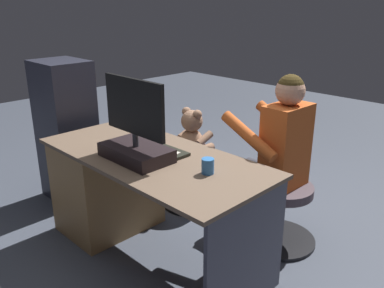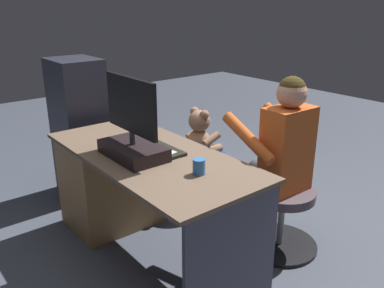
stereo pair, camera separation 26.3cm
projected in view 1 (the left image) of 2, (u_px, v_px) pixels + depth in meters
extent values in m
plane|color=#464C59|center=(188.00, 235.00, 2.92)|extent=(10.00, 10.00, 0.00)
cube|color=brown|center=(152.00, 157.00, 2.48)|extent=(1.56, 0.71, 0.02)
cube|color=#A27846|center=(108.00, 184.00, 2.95)|extent=(0.50, 0.66, 0.69)
cube|color=#414252|center=(247.00, 258.00, 2.10)|extent=(0.02, 0.64, 0.69)
cube|color=black|center=(136.00, 153.00, 2.40)|extent=(0.44, 0.26, 0.08)
cylinder|color=#333338|center=(136.00, 140.00, 2.38)|extent=(0.04, 0.04, 0.08)
cube|color=black|center=(134.00, 107.00, 2.31)|extent=(0.51, 0.02, 0.33)
cube|color=black|center=(136.00, 106.00, 2.32)|extent=(0.47, 0.00, 0.30)
cube|color=black|center=(159.00, 149.00, 2.55)|extent=(0.42, 0.14, 0.02)
ellipsoid|color=black|center=(135.00, 137.00, 2.74)|extent=(0.06, 0.10, 0.04)
cylinder|color=#3372BF|center=(208.00, 166.00, 2.20)|extent=(0.07, 0.07, 0.09)
cube|color=black|center=(121.00, 144.00, 2.63)|extent=(0.07, 0.16, 0.02)
cube|color=beige|center=(151.00, 158.00, 2.40)|extent=(0.27, 0.34, 0.02)
cylinder|color=black|center=(192.00, 201.00, 3.40)|extent=(0.50, 0.50, 0.03)
cylinder|color=gray|center=(192.00, 181.00, 3.33)|extent=(0.04, 0.04, 0.35)
cylinder|color=navy|center=(192.00, 158.00, 3.26)|extent=(0.44, 0.44, 0.06)
ellipsoid|color=#9F7458|center=(192.00, 142.00, 3.22)|extent=(0.20, 0.17, 0.21)
sphere|color=#9F7458|center=(192.00, 121.00, 3.16)|extent=(0.17, 0.17, 0.17)
sphere|color=beige|center=(198.00, 121.00, 3.21)|extent=(0.07, 0.07, 0.07)
sphere|color=#9F7458|center=(197.00, 114.00, 3.10)|extent=(0.07, 0.07, 0.07)
sphere|color=#9F7458|center=(186.00, 112.00, 3.18)|extent=(0.07, 0.07, 0.07)
cylinder|color=#9F7458|center=(204.00, 139.00, 3.16)|extent=(0.06, 0.16, 0.11)
cylinder|color=#9F7458|center=(186.00, 133.00, 3.30)|extent=(0.06, 0.16, 0.11)
cylinder|color=#9F7458|center=(207.00, 149.00, 3.28)|extent=(0.07, 0.13, 0.07)
cylinder|color=#9F7458|center=(197.00, 145.00, 3.36)|extent=(0.07, 0.13, 0.07)
cylinder|color=black|center=(278.00, 239.00, 2.86)|extent=(0.51, 0.51, 0.03)
cylinder|color=gray|center=(280.00, 216.00, 2.80)|extent=(0.04, 0.04, 0.35)
cylinder|color=#54454D|center=(282.00, 189.00, 2.73)|extent=(0.42, 0.42, 0.06)
cube|color=#D15C25|center=(286.00, 146.00, 2.62)|extent=(0.21, 0.33, 0.56)
sphere|color=tan|center=(290.00, 91.00, 2.50)|extent=(0.19, 0.19, 0.19)
sphere|color=#423416|center=(290.00, 88.00, 2.49)|extent=(0.17, 0.17, 0.17)
cylinder|color=#D15C25|center=(249.00, 136.00, 2.56)|extent=(0.44, 0.09, 0.26)
cylinder|color=#D15C25|center=(282.00, 123.00, 2.83)|extent=(0.44, 0.09, 0.26)
cylinder|color=#363741|center=(253.00, 179.00, 2.76)|extent=(0.36, 0.12, 0.11)
cylinder|color=#363741|center=(231.00, 201.00, 2.96)|extent=(0.10, 0.10, 0.43)
cylinder|color=#363741|center=(267.00, 171.00, 2.89)|extent=(0.36, 0.12, 0.11)
cylinder|color=#363741|center=(246.00, 193.00, 3.08)|extent=(0.10, 0.10, 0.43)
cube|color=#282936|center=(67.00, 132.00, 3.33)|extent=(0.44, 0.36, 1.17)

